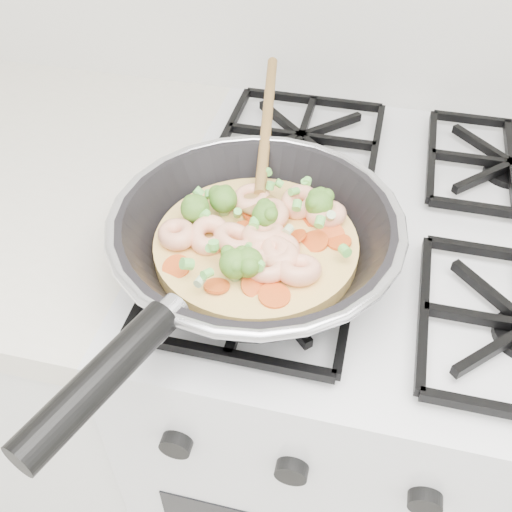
# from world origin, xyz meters

# --- Properties ---
(stove) EXTENTS (0.60, 0.60, 0.92)m
(stove) POSITION_xyz_m (0.00, 1.70, 0.46)
(stove) COLOR silver
(stove) RESTS_ON ground
(skillet) EXTENTS (0.33, 0.64, 0.09)m
(skillet) POSITION_xyz_m (-0.15, 1.57, 0.96)
(skillet) COLOR black
(skillet) RESTS_ON stove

